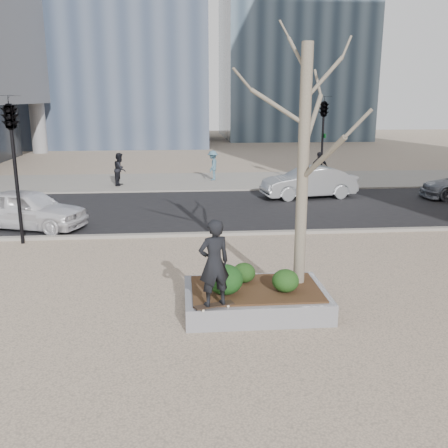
{
  "coord_description": "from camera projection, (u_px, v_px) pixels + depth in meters",
  "views": [
    {
      "loc": [
        -0.53,
        -9.84,
        4.42
      ],
      "look_at": [
        0.5,
        2.0,
        1.4
      ],
      "focal_mm": 40.0,
      "sensor_mm": 36.0,
      "label": 1
    }
  ],
  "objects": [
    {
      "name": "planter_mulch",
      "position": [
        256.0,
        289.0,
        10.6
      ],
      "size": [
        2.7,
        1.7,
        0.04
      ],
      "primitive_type": "cube",
      "color": "#382314",
      "rests_on": "planter"
    },
    {
      "name": "skateboard",
      "position": [
        214.0,
        306.0,
        9.67
      ],
      "size": [
        0.8,
        0.43,
        0.08
      ],
      "primitive_type": null,
      "rotation": [
        0.0,
        0.0,
        0.32
      ],
      "color": "black",
      "rests_on": "planter"
    },
    {
      "name": "police_car",
      "position": [
        28.0,
        209.0,
        17.09
      ],
      "size": [
        4.35,
        2.86,
        1.38
      ],
      "primitive_type": "imported",
      "rotation": [
        0.0,
        0.0,
        1.24
      ],
      "color": "white",
      "rests_on": "street"
    },
    {
      "name": "pedestrian_c",
      "position": [
        319.0,
        168.0,
        25.97
      ],
      "size": [
        1.04,
        0.58,
        1.67
      ],
      "primitive_type": "imported",
      "rotation": [
        0.0,
        0.0,
        3.33
      ],
      "color": "black",
      "rests_on": "far_sidewalk"
    },
    {
      "name": "traffic_light_far",
      "position": [
        322.0,
        143.0,
        24.73
      ],
      "size": [
        0.6,
        2.48,
        4.5
      ],
      "primitive_type": null,
      "color": "black",
      "rests_on": "ground"
    },
    {
      "name": "far_sidewalk",
      "position": [
        191.0,
        181.0,
        27.05
      ],
      "size": [
        60.0,
        6.0,
        0.02
      ],
      "primitive_type": "cube",
      "color": "gray",
      "rests_on": "ground"
    },
    {
      "name": "pedestrian_a",
      "position": [
        120.0,
        169.0,
        25.55
      ],
      "size": [
        0.76,
        0.9,
        1.67
      ],
      "primitive_type": "imported",
      "rotation": [
        0.0,
        0.0,
        1.41
      ],
      "color": "black",
      "rests_on": "far_sidewalk"
    },
    {
      "name": "street",
      "position": [
        195.0,
        209.0,
        20.29
      ],
      "size": [
        60.0,
        8.0,
        0.02
      ],
      "primitive_type": "cube",
      "color": "black",
      "rests_on": "ground"
    },
    {
      "name": "traffic_light_near",
      "position": [
        16.0,
        172.0,
        15.03
      ],
      "size": [
        0.6,
        2.48,
        4.5
      ],
      "primitive_type": null,
      "color": "black",
      "rests_on": "ground"
    },
    {
      "name": "ground",
      "position": [
        209.0,
        311.0,
        10.63
      ],
      "size": [
        120.0,
        120.0,
        0.0
      ],
      "primitive_type": "plane",
      "color": "tan",
      "rests_on": "ground"
    },
    {
      "name": "shrub_left",
      "position": [
        225.0,
        279.0,
        10.21
      ],
      "size": [
        0.73,
        0.73,
        0.62
      ],
      "primitive_type": "ellipsoid",
      "color": "#133C14",
      "rests_on": "planter_mulch"
    },
    {
      "name": "car_silver",
      "position": [
        309.0,
        182.0,
        22.46
      ],
      "size": [
        4.39,
        2.05,
        1.39
      ],
      "primitive_type": "imported",
      "rotation": [
        0.0,
        0.0,
        4.85
      ],
      "color": "#A4A8AC",
      "rests_on": "street"
    },
    {
      "name": "skateboarder",
      "position": [
        214.0,
        263.0,
        9.45
      ],
      "size": [
        0.72,
        0.59,
        1.7
      ],
      "primitive_type": "imported",
      "rotation": [
        0.0,
        0.0,
        3.47
      ],
      "color": "black",
      "rests_on": "skateboard"
    },
    {
      "name": "pedestrian_b",
      "position": [
        213.0,
        165.0,
        27.22
      ],
      "size": [
        0.83,
        1.15,
        1.61
      ],
      "primitive_type": "imported",
      "rotation": [
        0.0,
        0.0,
        4.47
      ],
      "color": "slate",
      "rests_on": "far_sidewalk"
    },
    {
      "name": "shrub_middle",
      "position": [
        244.0,
        273.0,
        10.89
      ],
      "size": [
        0.51,
        0.51,
        0.43
      ],
      "primitive_type": "ellipsoid",
      "color": "black",
      "rests_on": "planter_mulch"
    },
    {
      "name": "sycamore_tree",
      "position": [
        304.0,
        129.0,
        10.16
      ],
      "size": [
        2.8,
        2.8,
        6.6
      ],
      "primitive_type": null,
      "color": "gray",
      "rests_on": "planter_mulch"
    },
    {
      "name": "planter",
      "position": [
        255.0,
        300.0,
        10.66
      ],
      "size": [
        3.0,
        2.0,
        0.45
      ],
      "primitive_type": "cube",
      "color": "gray",
      "rests_on": "ground"
    },
    {
      "name": "shrub_right",
      "position": [
        285.0,
        281.0,
        10.35
      ],
      "size": [
        0.56,
        0.56,
        0.48
      ],
      "primitive_type": "ellipsoid",
      "color": "#143812",
      "rests_on": "planter_mulch"
    }
  ]
}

